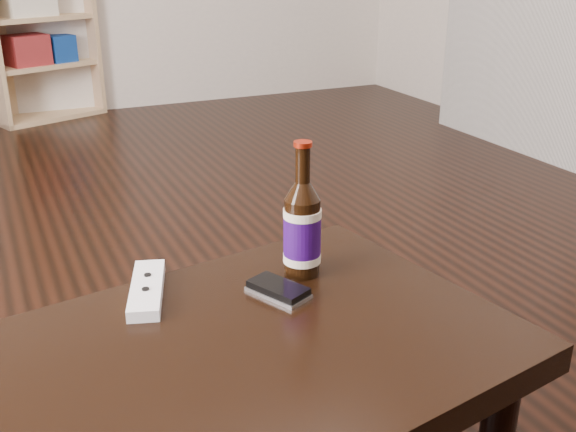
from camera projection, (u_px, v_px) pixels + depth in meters
name	position (u px, v px, depth m)	size (l,w,h in m)	color
floor	(153.00, 381.00, 1.66)	(5.00, 6.00, 0.01)	black
bookshelf	(32.00, 13.00, 3.95)	(0.70, 0.50, 1.19)	tan
coffee_table	(198.00, 389.00, 1.06)	(1.14, 0.78, 0.39)	black
beer_bottle	(302.00, 229.00, 1.29)	(0.09, 0.09, 0.27)	black
phone	(278.00, 290.00, 1.24)	(0.10, 0.13, 0.02)	#AEAEB0
remote	(147.00, 289.00, 1.24)	(0.12, 0.21, 0.03)	white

